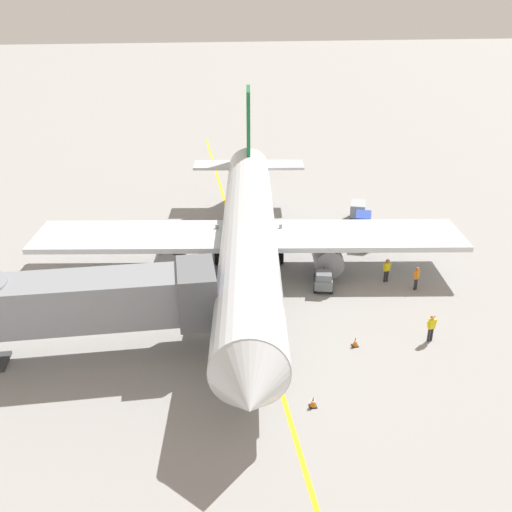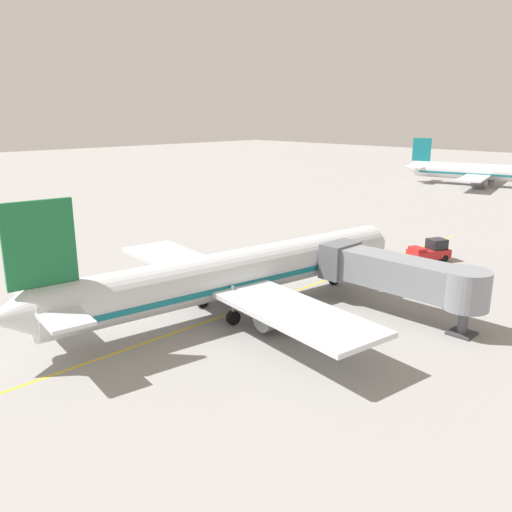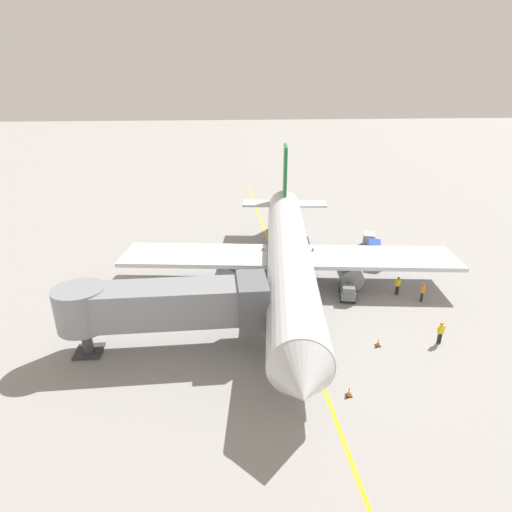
{
  "view_description": "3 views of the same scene",
  "coord_description": "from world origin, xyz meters",
  "px_view_note": "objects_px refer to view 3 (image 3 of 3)",
  "views": [
    {
      "loc": [
        4.72,
        37.11,
        18.39
      ],
      "look_at": [
        0.04,
        5.79,
        3.68
      ],
      "focal_mm": 40.27,
      "sensor_mm": 36.0,
      "label": 1
    },
    {
      "loc": [
        30.05,
        -26.5,
        15.82
      ],
      "look_at": [
        -1.06,
        4.17,
        3.89
      ],
      "focal_mm": 36.93,
      "sensor_mm": 36.0,
      "label": 2
    },
    {
      "loc": [
        6.12,
        34.46,
        16.95
      ],
      "look_at": [
        2.75,
        1.12,
        3.21
      ],
      "focal_mm": 29.15,
      "sensor_mm": 36.0,
      "label": 3
    }
  ],
  "objects_px": {
    "ground_crew_wing_walker": "(398,285)",
    "ground_crew_loader": "(423,291)",
    "ground_crew_marshaller": "(441,332)",
    "safety_cone_nose_left": "(349,392)",
    "parked_airliner": "(289,254)",
    "baggage_cart_second_in_train": "(374,247)",
    "baggage_cart_front": "(377,257)",
    "baggage_cart_third_in_train": "(369,239)",
    "safety_cone_nose_right": "(378,342)",
    "jet_bridge": "(164,304)",
    "baggage_tug_lead": "(348,291)"
  },
  "relations": [
    {
      "from": "baggage_cart_front",
      "to": "ground_crew_wing_walker",
      "type": "xyz_separation_m",
      "value": [
        0.53,
        6.22,
        0.0
      ]
    },
    {
      "from": "safety_cone_nose_left",
      "to": "safety_cone_nose_right",
      "type": "relative_size",
      "value": 1.0
    },
    {
      "from": "safety_cone_nose_right",
      "to": "ground_crew_wing_walker",
      "type": "bearing_deg",
      "value": -121.44
    },
    {
      "from": "parked_airliner",
      "to": "baggage_cart_third_in_train",
      "type": "xyz_separation_m",
      "value": [
        -10.87,
        -9.12,
        -2.24
      ]
    },
    {
      "from": "baggage_cart_second_in_train",
      "to": "baggage_cart_third_in_train",
      "type": "height_order",
      "value": "same"
    },
    {
      "from": "jet_bridge",
      "to": "safety_cone_nose_left",
      "type": "relative_size",
      "value": 23.63
    },
    {
      "from": "baggage_tug_lead",
      "to": "ground_crew_wing_walker",
      "type": "relative_size",
      "value": 1.61
    },
    {
      "from": "ground_crew_marshaller",
      "to": "safety_cone_nose_left",
      "type": "xyz_separation_m",
      "value": [
        8.02,
        4.64,
        -0.66
      ]
    },
    {
      "from": "jet_bridge",
      "to": "ground_crew_wing_walker",
      "type": "distance_m",
      "value": 20.29
    },
    {
      "from": "parked_airliner",
      "to": "ground_crew_marshaller",
      "type": "xyz_separation_m",
      "value": [
        -9.12,
        10.07,
        -2.23
      ]
    },
    {
      "from": "baggage_tug_lead",
      "to": "baggage_cart_second_in_train",
      "type": "height_order",
      "value": "baggage_tug_lead"
    },
    {
      "from": "parked_airliner",
      "to": "baggage_cart_second_in_train",
      "type": "xyz_separation_m",
      "value": [
        -10.44,
        -6.34,
        -2.24
      ]
    },
    {
      "from": "baggage_cart_third_in_train",
      "to": "safety_cone_nose_left",
      "type": "xyz_separation_m",
      "value": [
        9.76,
        23.83,
        -0.66
      ]
    },
    {
      "from": "jet_bridge",
      "to": "safety_cone_nose_right",
      "type": "xyz_separation_m",
      "value": [
        -14.66,
        1.25,
        -3.17
      ]
    },
    {
      "from": "baggage_cart_third_in_train",
      "to": "ground_crew_wing_walker",
      "type": "height_order",
      "value": "ground_crew_wing_walker"
    },
    {
      "from": "ground_crew_wing_walker",
      "to": "ground_crew_loader",
      "type": "distance_m",
      "value": 2.1
    },
    {
      "from": "baggage_cart_second_in_train",
      "to": "safety_cone_nose_right",
      "type": "distance_m",
      "value": 17.29
    },
    {
      "from": "ground_crew_loader",
      "to": "safety_cone_nose_left",
      "type": "relative_size",
      "value": 2.86
    },
    {
      "from": "safety_cone_nose_right",
      "to": "baggage_cart_front",
      "type": "bearing_deg",
      "value": -110.33
    },
    {
      "from": "baggage_cart_front",
      "to": "ground_crew_loader",
      "type": "relative_size",
      "value": 1.75
    },
    {
      "from": "baggage_cart_second_in_train",
      "to": "ground_crew_marshaller",
      "type": "distance_m",
      "value": 16.46
    },
    {
      "from": "baggage_cart_third_in_train",
      "to": "safety_cone_nose_right",
      "type": "height_order",
      "value": "baggage_cart_third_in_train"
    },
    {
      "from": "baggage_cart_second_in_train",
      "to": "baggage_cart_front",
      "type": "bearing_deg",
      "value": 75.6
    },
    {
      "from": "baggage_cart_front",
      "to": "ground_crew_loader",
      "type": "xyz_separation_m",
      "value": [
        -1.04,
        7.63,
        0.0
      ]
    },
    {
      "from": "baggage_tug_lead",
      "to": "ground_crew_marshaller",
      "type": "height_order",
      "value": "ground_crew_marshaller"
    },
    {
      "from": "baggage_cart_front",
      "to": "baggage_cart_second_in_train",
      "type": "height_order",
      "value": "same"
    },
    {
      "from": "baggage_cart_third_in_train",
      "to": "safety_cone_nose_right",
      "type": "relative_size",
      "value": 5.01
    },
    {
      "from": "jet_bridge",
      "to": "safety_cone_nose_left",
      "type": "xyz_separation_m",
      "value": [
        -11.06,
        6.0,
        -3.17
      ]
    },
    {
      "from": "jet_bridge",
      "to": "baggage_cart_second_in_train",
      "type": "distance_m",
      "value": 25.47
    },
    {
      "from": "ground_crew_marshaller",
      "to": "safety_cone_nose_left",
      "type": "distance_m",
      "value": 9.29
    },
    {
      "from": "parked_airliner",
      "to": "safety_cone_nose_right",
      "type": "height_order",
      "value": "parked_airliner"
    },
    {
      "from": "jet_bridge",
      "to": "baggage_tug_lead",
      "type": "bearing_deg",
      "value": -157.99
    },
    {
      "from": "jet_bridge",
      "to": "safety_cone_nose_left",
      "type": "distance_m",
      "value": 12.97
    },
    {
      "from": "parked_airliner",
      "to": "baggage_cart_third_in_train",
      "type": "height_order",
      "value": "parked_airliner"
    },
    {
      "from": "parked_airliner",
      "to": "safety_cone_nose_left",
      "type": "distance_m",
      "value": 15.04
    },
    {
      "from": "parked_airliner",
      "to": "baggage_cart_second_in_train",
      "type": "height_order",
      "value": "parked_airliner"
    },
    {
      "from": "parked_airliner",
      "to": "safety_cone_nose_left",
      "type": "bearing_deg",
      "value": 94.3
    },
    {
      "from": "jet_bridge",
      "to": "ground_crew_loader",
      "type": "height_order",
      "value": "jet_bridge"
    },
    {
      "from": "ground_crew_marshaller",
      "to": "baggage_cart_front",
      "type": "bearing_deg",
      "value": -92.61
    },
    {
      "from": "ground_crew_marshaller",
      "to": "safety_cone_nose_right",
      "type": "height_order",
      "value": "ground_crew_marshaller"
    },
    {
      "from": "jet_bridge",
      "to": "baggage_cart_third_in_train",
      "type": "relative_size",
      "value": 4.71
    },
    {
      "from": "baggage_cart_third_in_train",
      "to": "parked_airliner",
      "type": "bearing_deg",
      "value": 39.99
    },
    {
      "from": "baggage_cart_third_in_train",
      "to": "ground_crew_wing_walker",
      "type": "bearing_deg",
      "value": 81.99
    },
    {
      "from": "baggage_tug_lead",
      "to": "ground_crew_loader",
      "type": "bearing_deg",
      "value": 168.84
    },
    {
      "from": "baggage_tug_lead",
      "to": "safety_cone_nose_right",
      "type": "bearing_deg",
      "value": 90.04
    },
    {
      "from": "safety_cone_nose_left",
      "to": "parked_airliner",
      "type": "bearing_deg",
      "value": -85.7
    },
    {
      "from": "ground_crew_wing_walker",
      "to": "ground_crew_marshaller",
      "type": "relative_size",
      "value": 1.0
    },
    {
      "from": "baggage_tug_lead",
      "to": "ground_crew_marshaller",
      "type": "distance_m",
      "value": 8.52
    },
    {
      "from": "baggage_tug_lead",
      "to": "ground_crew_wing_walker",
      "type": "bearing_deg",
      "value": -177.38
    },
    {
      "from": "baggage_cart_third_in_train",
      "to": "ground_crew_wing_walker",
      "type": "distance_m",
      "value": 11.81
    }
  ]
}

